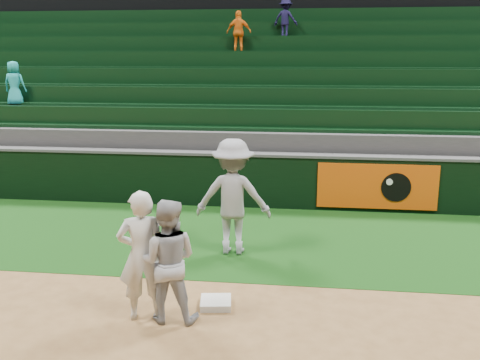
# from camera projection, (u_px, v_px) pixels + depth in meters

# --- Properties ---
(ground) EXTENTS (70.00, 70.00, 0.00)m
(ground) POSITION_uv_depth(u_px,v_px,m) (197.00, 309.00, 7.39)
(ground) COLOR brown
(ground) RESTS_ON ground
(foul_grass) EXTENTS (36.00, 4.20, 0.01)m
(foul_grass) POSITION_uv_depth(u_px,v_px,m) (229.00, 237.00, 10.28)
(foul_grass) COLOR #0E330C
(foul_grass) RESTS_ON ground
(first_base) EXTENTS (0.48, 0.48, 0.09)m
(first_base) POSITION_uv_depth(u_px,v_px,m) (216.00, 303.00, 7.46)
(first_base) COLOR silver
(first_base) RESTS_ON ground
(first_baseman) EXTENTS (0.73, 0.58, 1.75)m
(first_baseman) POSITION_uv_depth(u_px,v_px,m) (142.00, 256.00, 6.94)
(first_baseman) COLOR silver
(first_baseman) RESTS_ON ground
(baserunner) EXTENTS (0.83, 0.66, 1.65)m
(baserunner) POSITION_uv_depth(u_px,v_px,m) (168.00, 261.00, 6.91)
(baserunner) COLOR #9D9FA7
(baserunner) RESTS_ON ground
(base_coach) EXTENTS (1.31, 0.76, 2.03)m
(base_coach) POSITION_uv_depth(u_px,v_px,m) (233.00, 197.00, 9.25)
(base_coach) COLOR gray
(base_coach) RESTS_ON foul_grass
(field_wall) EXTENTS (36.00, 0.45, 1.25)m
(field_wall) POSITION_uv_depth(u_px,v_px,m) (244.00, 179.00, 12.26)
(field_wall) COLOR black
(field_wall) RESTS_ON ground
(stadium_seating) EXTENTS (36.00, 5.95, 5.04)m
(stadium_seating) POSITION_uv_depth(u_px,v_px,m) (258.00, 115.00, 15.66)
(stadium_seating) COLOR #323235
(stadium_seating) RESTS_ON ground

